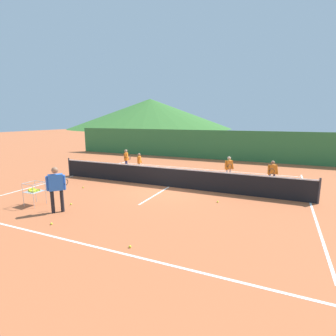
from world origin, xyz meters
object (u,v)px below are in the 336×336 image
student_3 (272,171)px  tennis_ball_0 (71,204)px  student_0 (126,158)px  tennis_ball_5 (218,202)px  tennis_ball_4 (51,224)px  tennis_ball_3 (130,247)px  ball_cart (34,191)px  instructor (56,185)px  student_2 (229,166)px  tennis_ball_2 (83,187)px  tennis_net (169,177)px  student_1 (139,161)px

student_3 → tennis_ball_0: 9.36m
student_0 → tennis_ball_5: size_ratio=20.24×
tennis_ball_4 → tennis_ball_3: bearing=-5.0°
ball_cart → instructor: bearing=-8.8°
ball_cart → tennis_ball_5: size_ratio=13.22×
student_2 → tennis_ball_2: (-6.20, -4.27, -0.78)m
student_3 → tennis_ball_4: bearing=-128.6°
tennis_net → tennis_ball_3: bearing=-76.0°
student_1 → tennis_ball_5: student_1 is taller
tennis_ball_3 → student_0: bearing=123.2°
tennis_ball_5 → tennis_ball_4: bearing=-135.2°
student_3 → student_2: bearing=171.1°
student_1 → tennis_ball_3: bearing=-61.5°
student_0 → tennis_ball_2: student_0 is taller
tennis_ball_2 → tennis_ball_3: 6.69m
tennis_net → tennis_ball_4: 6.02m
tennis_ball_4 → ball_cart: bearing=151.5°
student_2 → ball_cart: size_ratio=1.50×
student_2 → student_0: bearing=177.7°
ball_cart → tennis_ball_0: (1.27, 0.57, -0.55)m
student_1 → tennis_ball_3: 9.66m
tennis_net → tennis_ball_2: tennis_net is taller
student_2 → tennis_ball_3: (-0.95, -8.42, -0.78)m
student_2 → tennis_ball_3: 8.51m
tennis_net → student_2: 3.42m
tennis_ball_0 → tennis_ball_3: 4.43m
tennis_ball_4 → tennis_ball_2: bearing=119.1°
instructor → student_3: size_ratio=1.26×
student_1 → tennis_ball_0: 6.54m
tennis_net → tennis_ball_0: tennis_net is taller
ball_cart → student_0: bearing=93.5°
tennis_net → tennis_ball_4: (-1.58, -5.78, -0.47)m
student_2 → student_3: 2.21m
student_0 → instructor: bearing=-75.8°
student_3 → tennis_ball_3: bearing=-111.2°
ball_cart → tennis_ball_0: 1.50m
ball_cart → student_3: bearing=38.5°
tennis_ball_4 → tennis_ball_5: same height
tennis_ball_4 → tennis_ball_5: (4.35, 4.32, 0.00)m
student_3 → ball_cart: student_3 is taller
student_1 → student_3: student_3 is taller
instructor → student_0: bearing=104.2°
ball_cart → tennis_ball_0: size_ratio=13.22×
instructor → student_1: instructor is taller
tennis_ball_5 → tennis_ball_2: bearing=-176.1°
student_0 → tennis_ball_4: (2.58, -8.41, -0.79)m
student_3 → tennis_ball_3: size_ratio=19.37×
tennis_net → student_3: student_3 is taller
student_0 → student_1: (1.09, -0.22, -0.09)m
student_2 → tennis_ball_0: student_2 is taller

